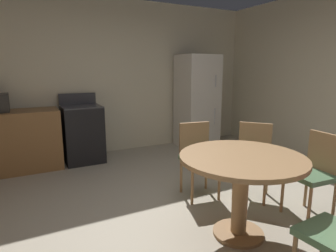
{
  "coord_description": "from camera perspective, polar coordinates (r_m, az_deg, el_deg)",
  "views": [
    {
      "loc": [
        -1.39,
        -2.15,
        1.51
      ],
      "look_at": [
        0.28,
        1.07,
        0.77
      ],
      "focal_mm": 30.21,
      "sensor_mm": 36.0,
      "label": 1
    }
  ],
  "objects": [
    {
      "name": "wall_back",
      "position": [
        5.22,
        -12.17,
        9.56
      ],
      "size": [
        5.96,
        0.12,
        2.7
      ],
      "primitive_type": "cube",
      "color": "beige",
      "rests_on": "ground"
    },
    {
      "name": "chair_north",
      "position": [
        3.4,
        6.03,
        -5.72
      ],
      "size": [
        0.46,
        0.46,
        0.87
      ],
      "rotation": [
        0.0,
        0.0,
        4.56
      ],
      "color": "#9E754C",
      "rests_on": "ground"
    },
    {
      "name": "ground_plane",
      "position": [
        2.97,
        4.93,
        -19.01
      ],
      "size": [
        14.0,
        14.0,
        0.0
      ],
      "primitive_type": "plane",
      "color": "#A89E89"
    },
    {
      "name": "oven_range",
      "position": [
        4.82,
        -16.84,
        -1.42
      ],
      "size": [
        0.6,
        0.6,
        1.1
      ],
      "color": "black",
      "rests_on": "ground"
    },
    {
      "name": "chair_northeast",
      "position": [
        3.51,
        16.79,
        -5.63
      ],
      "size": [
        0.56,
        0.56,
        0.87
      ],
      "rotation": [
        0.0,
        0.0,
        3.83
      ],
      "color": "#9E754C",
      "rests_on": "ground"
    },
    {
      "name": "chair_east",
      "position": [
        3.26,
        27.57,
        -7.79
      ],
      "size": [
        0.43,
        0.43,
        0.87
      ],
      "rotation": [
        0.0,
        0.0,
        3.06
      ],
      "color": "#9E754C",
      "rests_on": "ground"
    },
    {
      "name": "dining_table",
      "position": [
        2.62,
        14.57,
        -9.26
      ],
      "size": [
        1.1,
        1.1,
        0.76
      ],
      "color": "#9E754C",
      "rests_on": "ground"
    },
    {
      "name": "refrigerator",
      "position": [
        5.52,
        5.85,
        4.95
      ],
      "size": [
        0.68,
        0.68,
        1.76
      ],
      "color": "silver",
      "rests_on": "ground"
    }
  ]
}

